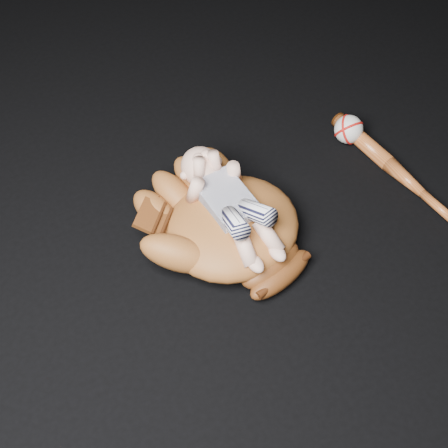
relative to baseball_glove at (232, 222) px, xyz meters
The scene contains 4 objects.
baseball_glove is the anchor object (origin of this frame).
newborn_baby 0.05m from the baseball_glove, 48.64° to the left, with size 0.16×0.35×0.14m, color #E0A990, non-canonical shape.
baseball_bat 0.47m from the baseball_glove, ahead, with size 0.04×0.45×0.04m, color #9F4B1E, non-canonical shape.
baseball 0.46m from the baseball_glove, 19.18° to the left, with size 0.08×0.08×0.08m, color silver.
Camera 1 is at (-0.62, -0.73, 1.18)m, focal length 50.00 mm.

